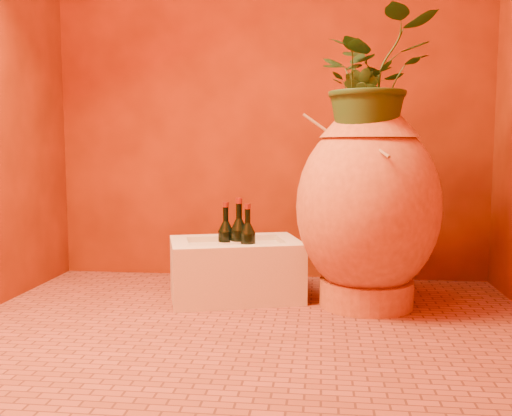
# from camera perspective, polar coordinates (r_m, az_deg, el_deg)

# --- Properties ---
(floor) EXTENTS (2.50, 2.50, 0.00)m
(floor) POSITION_cam_1_polar(r_m,az_deg,el_deg) (2.46, -0.78, -12.01)
(floor) COLOR brown
(floor) RESTS_ON ground
(wall_back) EXTENTS (2.50, 0.02, 2.50)m
(wall_back) POSITION_cam_1_polar(r_m,az_deg,el_deg) (3.37, 1.43, 14.41)
(wall_back) COLOR #5D1D05
(wall_back) RESTS_ON ground
(amphora) EXTENTS (0.90, 0.90, 0.97)m
(amphora) POSITION_cam_1_polar(r_m,az_deg,el_deg) (2.76, 11.11, 0.20)
(amphora) COLOR #C56937
(amphora) RESTS_ON floor
(stone_basin) EXTENTS (0.74, 0.62, 0.30)m
(stone_basin) POSITION_cam_1_polar(r_m,az_deg,el_deg) (2.91, -2.09, -6.24)
(stone_basin) COLOR beige
(stone_basin) RESTS_ON floor
(wine_bottle_a) EXTENTS (0.08, 0.08, 0.33)m
(wine_bottle_a) POSITION_cam_1_polar(r_m,az_deg,el_deg) (2.78, -0.84, -3.90)
(wine_bottle_a) COLOR black
(wine_bottle_a) RESTS_ON stone_basin
(wine_bottle_b) EXTENTS (0.09, 0.09, 0.35)m
(wine_bottle_b) POSITION_cam_1_polar(r_m,az_deg,el_deg) (2.80, -1.71, -3.63)
(wine_bottle_b) COLOR black
(wine_bottle_b) RESTS_ON stone_basin
(wine_bottle_c) EXTENTS (0.08, 0.08, 0.33)m
(wine_bottle_c) POSITION_cam_1_polar(r_m,az_deg,el_deg) (2.84, -3.03, -3.68)
(wine_bottle_c) COLOR black
(wine_bottle_c) RESTS_ON stone_basin
(wall_tap) EXTENTS (0.08, 0.16, 0.18)m
(wall_tap) POSITION_cam_1_polar(r_m,az_deg,el_deg) (3.23, 8.95, 5.95)
(wall_tap) COLOR olive
(wall_tap) RESTS_ON wall_back
(plant_main) EXTENTS (0.70, 0.67, 0.60)m
(plant_main) POSITION_cam_1_polar(r_m,az_deg,el_deg) (2.75, 11.39, 12.32)
(plant_main) COLOR #204017
(plant_main) RESTS_ON amphora
(plant_side) EXTENTS (0.26, 0.26, 0.37)m
(plant_side) POSITION_cam_1_polar(r_m,az_deg,el_deg) (2.71, 10.41, 9.60)
(plant_side) COLOR #204017
(plant_side) RESTS_ON amphora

